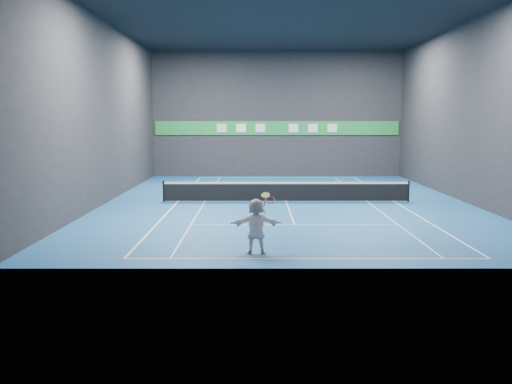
{
  "coord_description": "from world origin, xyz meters",
  "views": [
    {
      "loc": [
        -1.55,
        -28.58,
        4.17
      ],
      "look_at": [
        -1.53,
        -7.83,
        1.5
      ],
      "focal_mm": 40.0,
      "sensor_mm": 36.0,
      "label": 1
    }
  ],
  "objects_px": {
    "player": "(256,226)",
    "tennis_ball": "(245,151)",
    "tennis_racket": "(268,201)",
    "tennis_net": "(286,191)"
  },
  "relations": [
    {
      "from": "player",
      "to": "tennis_net",
      "type": "relative_size",
      "value": 0.14
    },
    {
      "from": "player",
      "to": "tennis_racket",
      "type": "xyz_separation_m",
      "value": [
        0.39,
        0.05,
        0.77
      ]
    },
    {
      "from": "tennis_racket",
      "to": "tennis_net",
      "type": "bearing_deg",
      "value": 84.12
    },
    {
      "from": "tennis_ball",
      "to": "tennis_net",
      "type": "height_order",
      "value": "tennis_ball"
    },
    {
      "from": "player",
      "to": "tennis_net",
      "type": "bearing_deg",
      "value": -102.06
    },
    {
      "from": "player",
      "to": "tennis_ball",
      "type": "relative_size",
      "value": 25.3
    },
    {
      "from": "tennis_ball",
      "to": "tennis_racket",
      "type": "distance_m",
      "value": 1.71
    },
    {
      "from": "tennis_ball",
      "to": "tennis_racket",
      "type": "relative_size",
      "value": 0.09
    },
    {
      "from": "tennis_net",
      "to": "tennis_racket",
      "type": "relative_size",
      "value": 17.15
    },
    {
      "from": "player",
      "to": "tennis_racket",
      "type": "distance_m",
      "value": 0.86
    }
  ]
}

